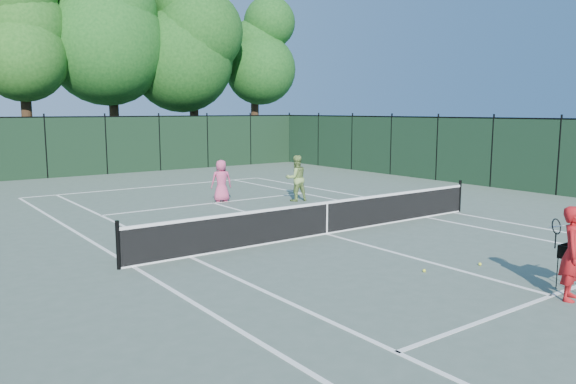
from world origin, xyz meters
TOP-DOWN VIEW (x-y plane):
  - ground at (0.00, 0.00)m, footprint 90.00×90.00m
  - sideline_doubles_left at (-5.49, 0.00)m, footprint 0.10×23.77m
  - sideline_doubles_right at (5.49, 0.00)m, footprint 0.10×23.77m
  - sideline_singles_left at (-4.12, 0.00)m, footprint 0.10×23.77m
  - sideline_singles_right at (4.12, 0.00)m, footprint 0.10×23.77m
  - baseline_far at (0.00, 11.88)m, footprint 10.97×0.10m
  - service_line_near at (0.00, -6.40)m, footprint 8.23×0.10m
  - service_line_far at (0.00, 6.40)m, footprint 8.23×0.10m
  - center_service_line at (0.00, 0.00)m, footprint 0.10×12.80m
  - tennis_net at (0.00, 0.00)m, footprint 11.69×0.09m
  - fence_far at (0.00, 18.00)m, footprint 24.00×0.05m
  - fence_right at (12.00, 0.00)m, footprint 0.05×36.00m
  - tree_2 at (-3.00, 21.80)m, footprint 6.00×6.00m
  - tree_3 at (2.00, 22.30)m, footprint 7.00×7.00m
  - tree_4 at (7.00, 21.60)m, footprint 6.20×6.20m
  - tree_5 at (12.00, 22.10)m, footprint 5.80×5.80m
  - coach at (0.06, -6.69)m, footprint 0.81×0.84m
  - player_pink at (0.42, 6.53)m, footprint 0.88×0.71m
  - player_green at (2.75, 5.02)m, footprint 0.94×0.80m
  - ball_hopper at (0.69, -6.42)m, footprint 0.48×0.48m
  - loose_ball_near_cart at (0.68, -4.40)m, footprint 0.07×0.07m
  - loose_ball_midcourt at (-0.71, -4.01)m, footprint 0.07×0.07m

SIDE VIEW (x-z plane):
  - ground at x=0.00m, z-range 0.00..0.00m
  - sideline_doubles_left at x=-5.49m, z-range 0.00..0.01m
  - sideline_doubles_right at x=5.49m, z-range 0.00..0.01m
  - sideline_singles_left at x=-4.12m, z-range 0.00..0.01m
  - sideline_singles_right at x=4.12m, z-range 0.00..0.01m
  - baseline_far at x=0.00m, z-range 0.00..0.01m
  - service_line_near at x=0.00m, z-range 0.00..0.01m
  - service_line_far at x=0.00m, z-range 0.00..0.01m
  - center_service_line at x=0.00m, z-range 0.00..0.01m
  - loose_ball_near_cart at x=0.68m, z-range 0.00..0.07m
  - loose_ball_midcourt at x=-0.71m, z-range 0.00..0.07m
  - tennis_net at x=0.00m, z-range -0.05..1.01m
  - ball_hopper at x=0.69m, z-range 0.29..1.14m
  - player_pink at x=0.42m, z-range 0.00..1.56m
  - coach at x=0.06m, z-range 0.00..1.70m
  - player_green at x=2.75m, z-range 0.00..1.71m
  - fence_far at x=0.00m, z-range 0.00..3.00m
  - fence_right at x=12.00m, z-range 0.00..3.00m
  - tree_5 at x=12.00m, z-range 1.59..13.82m
  - tree_2 at x=-3.00m, z-range 1.53..13.93m
  - tree_4 at x=7.00m, z-range 1.66..14.63m
  - tree_3 at x=2.00m, z-range 1.78..16.23m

